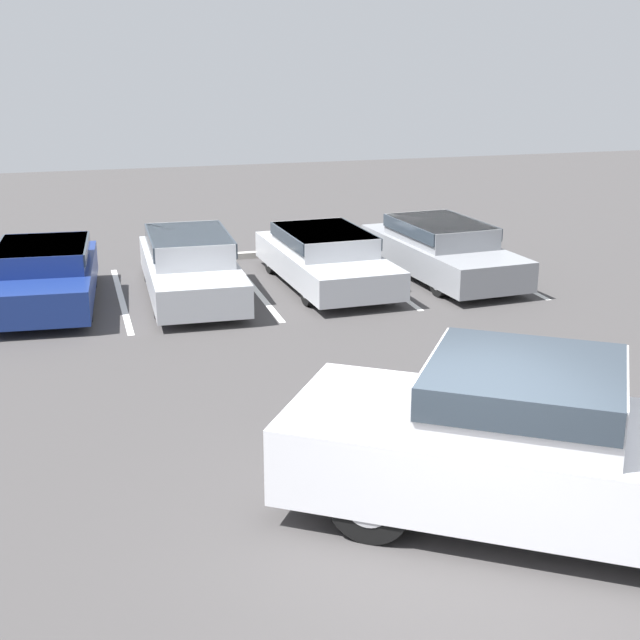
% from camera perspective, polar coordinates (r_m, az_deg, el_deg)
% --- Properties ---
extents(ground_plane, '(60.00, 60.00, 0.00)m').
position_cam_1_polar(ground_plane, '(9.21, 8.53, -14.68)').
color(ground_plane, '#423F3F').
extents(stall_stripe_c, '(0.12, 4.87, 0.01)m').
position_cam_1_polar(stall_stripe_c, '(18.13, -12.60, 1.35)').
color(stall_stripe_c, white).
rests_on(stall_stripe_c, ground_plane).
extents(stall_stripe_d, '(0.12, 4.87, 0.01)m').
position_cam_1_polar(stall_stripe_d, '(18.46, -4.19, 2.01)').
color(stall_stripe_d, white).
rests_on(stall_stripe_d, ground_plane).
extents(stall_stripe_e, '(0.12, 4.87, 0.01)m').
position_cam_1_polar(stall_stripe_e, '(19.17, 3.76, 2.60)').
color(stall_stripe_e, white).
rests_on(stall_stripe_e, ground_plane).
extents(stall_stripe_f, '(0.12, 4.87, 0.01)m').
position_cam_1_polar(stall_stripe_f, '(20.22, 11.02, 3.09)').
color(stall_stripe_f, white).
rests_on(stall_stripe_f, ground_plane).
extents(pickup_truck, '(5.73, 4.84, 1.74)m').
position_cam_1_polar(pickup_truck, '(9.57, 14.45, -7.88)').
color(pickup_truck, silver).
rests_on(pickup_truck, ground_plane).
extents(parked_sedan_b, '(2.14, 4.39, 1.20)m').
position_cam_1_polar(parked_sedan_b, '(17.87, -17.23, 2.88)').
color(parked_sedan_b, navy).
rests_on(parked_sedan_b, ground_plane).
extents(parked_sedan_c, '(1.85, 4.84, 1.26)m').
position_cam_1_polar(parked_sedan_c, '(17.96, -8.32, 3.62)').
color(parked_sedan_c, '#B7BABF').
rests_on(parked_sedan_c, ground_plane).
extents(parked_sedan_d, '(2.00, 4.72, 1.15)m').
position_cam_1_polar(parked_sedan_d, '(18.61, 0.31, 4.16)').
color(parked_sedan_d, '#B7BABF').
rests_on(parked_sedan_d, ground_plane).
extents(parked_sedan_e, '(2.11, 4.85, 1.21)m').
position_cam_1_polar(parked_sedan_e, '(19.42, 7.76, 4.61)').
color(parked_sedan_e, gray).
rests_on(parked_sedan_e, ground_plane).
extents(wheel_stop_curb, '(1.62, 0.20, 0.14)m').
position_cam_1_polar(wheel_stop_curb, '(21.08, -5.79, 4.08)').
color(wheel_stop_curb, '#B7B2A8').
rests_on(wheel_stop_curb, ground_plane).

